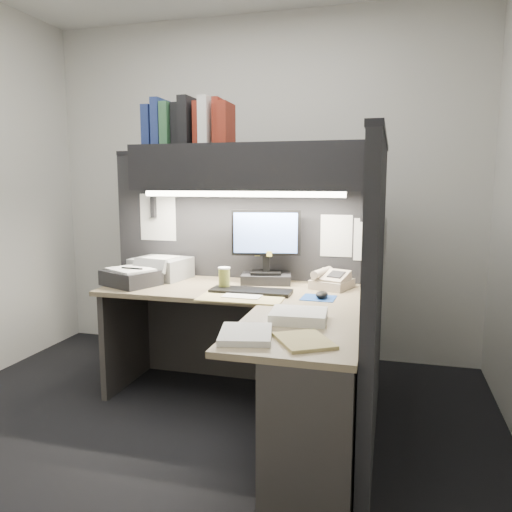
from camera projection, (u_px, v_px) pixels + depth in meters
name	position (u px, v px, depth m)	size (l,w,h in m)	color
floor	(189.00, 434.00, 2.80)	(3.50, 3.50, 0.00)	black
wall_back	(258.00, 189.00, 4.04)	(3.50, 0.04, 2.70)	silver
partition_back	(242.00, 267.00, 3.57)	(1.90, 0.06, 1.60)	black
partition_right	(374.00, 299.00, 2.60)	(0.06, 1.50, 1.60)	black
desk	(262.00, 366.00, 2.63)	(1.70, 1.53, 0.73)	#7D6E50
overhead_shelf	(247.00, 167.00, 3.27)	(1.55, 0.34, 0.30)	black
task_light_tube	(241.00, 194.00, 3.16)	(0.04, 0.04, 1.32)	white
monitor	(266.00, 255.00, 3.32)	(0.45, 0.26, 0.49)	black
keyboard	(251.00, 291.00, 3.05)	(0.50, 0.17, 0.02)	black
mousepad	(319.00, 298.00, 2.92)	(0.19, 0.18, 0.00)	navy
mouse	(322.00, 295.00, 2.91)	(0.07, 0.11, 0.04)	black
telephone	(332.00, 281.00, 3.20)	(0.22, 0.23, 0.09)	#BDAA91
coffee_cup	(224.00, 279.00, 3.14)	(0.07, 0.07, 0.14)	#A8A343
printer	(161.00, 268.00, 3.52)	(0.36, 0.31, 0.14)	gray
notebook_stack	(131.00, 278.00, 3.29)	(0.33, 0.28, 0.10)	black
open_folder	(243.00, 297.00, 2.94)	(0.50, 0.32, 0.01)	tan
paper_stack_a	(299.00, 316.00, 2.44)	(0.27, 0.23, 0.05)	white
paper_stack_b	(246.00, 334.00, 2.19)	(0.22, 0.28, 0.03)	white
manila_stack	(304.00, 341.00, 2.12)	(0.20, 0.26, 0.01)	tan
binder_row	(189.00, 123.00, 3.32)	(0.60, 0.26, 0.31)	navy
pinned_papers	(285.00, 239.00, 3.07)	(1.76, 1.31, 0.51)	white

